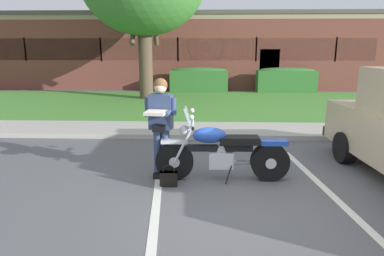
{
  "coord_description": "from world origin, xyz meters",
  "views": [
    {
      "loc": [
        -0.46,
        -4.67,
        2.19
      ],
      "look_at": [
        -0.68,
        0.99,
        0.85
      ],
      "focal_mm": 31.94,
      "sensor_mm": 36.0,
      "label": 1
    }
  ],
  "objects_px": {
    "motorcycle": "(227,152)",
    "hedge_center_left": "(286,80)",
    "rider_person": "(161,120)",
    "handbag": "(169,177)",
    "hedge_left": "(199,79)",
    "brick_building": "(185,50)"
  },
  "relations": [
    {
      "from": "rider_person",
      "to": "hedge_left",
      "type": "height_order",
      "value": "rider_person"
    },
    {
      "from": "rider_person",
      "to": "hedge_left",
      "type": "bearing_deg",
      "value": 87.87
    },
    {
      "from": "rider_person",
      "to": "hedge_center_left",
      "type": "relative_size",
      "value": 0.6
    },
    {
      "from": "rider_person",
      "to": "hedge_left",
      "type": "xyz_separation_m",
      "value": [
        0.42,
        11.39,
        -0.36
      ]
    },
    {
      "from": "rider_person",
      "to": "hedge_left",
      "type": "distance_m",
      "value": 11.41
    },
    {
      "from": "motorcycle",
      "to": "hedge_center_left",
      "type": "bearing_deg",
      "value": 72.7
    },
    {
      "from": "handbag",
      "to": "hedge_center_left",
      "type": "height_order",
      "value": "hedge_center_left"
    },
    {
      "from": "rider_person",
      "to": "handbag",
      "type": "xyz_separation_m",
      "value": [
        0.16,
        -0.37,
        -0.86
      ]
    },
    {
      "from": "hedge_left",
      "to": "brick_building",
      "type": "distance_m",
      "value": 6.99
    },
    {
      "from": "motorcycle",
      "to": "brick_building",
      "type": "height_order",
      "value": "brick_building"
    },
    {
      "from": "handbag",
      "to": "rider_person",
      "type": "bearing_deg",
      "value": 113.21
    },
    {
      "from": "motorcycle",
      "to": "rider_person",
      "type": "relative_size",
      "value": 1.32
    },
    {
      "from": "motorcycle",
      "to": "hedge_center_left",
      "type": "relative_size",
      "value": 0.79
    },
    {
      "from": "motorcycle",
      "to": "hedge_left",
      "type": "xyz_separation_m",
      "value": [
        -0.69,
        11.45,
        0.16
      ]
    },
    {
      "from": "handbag",
      "to": "hedge_left",
      "type": "height_order",
      "value": "hedge_left"
    },
    {
      "from": "motorcycle",
      "to": "hedge_left",
      "type": "relative_size",
      "value": 0.8
    },
    {
      "from": "rider_person",
      "to": "brick_building",
      "type": "bearing_deg",
      "value": 92.1
    },
    {
      "from": "brick_building",
      "to": "handbag",
      "type": "bearing_deg",
      "value": -87.44
    },
    {
      "from": "motorcycle",
      "to": "rider_person",
      "type": "height_order",
      "value": "rider_person"
    },
    {
      "from": "rider_person",
      "to": "hedge_center_left",
      "type": "height_order",
      "value": "rider_person"
    },
    {
      "from": "hedge_center_left",
      "to": "motorcycle",
      "type": "bearing_deg",
      "value": -107.3
    },
    {
      "from": "rider_person",
      "to": "brick_building",
      "type": "height_order",
      "value": "brick_building"
    }
  ]
}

